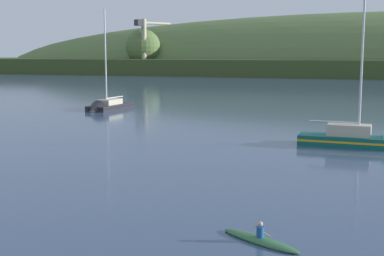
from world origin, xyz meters
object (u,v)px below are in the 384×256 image
(dockside_crane, at_px, (145,47))
(canoe_with_paddler, at_px, (260,240))
(sailboat_near_mooring, at_px, (358,142))
(sailboat_midwater_white, at_px, (106,108))

(dockside_crane, xyz_separation_m, canoe_with_paddler, (65.46, -171.02, -10.32))
(dockside_crane, height_order, canoe_with_paddler, dockside_crane)
(sailboat_near_mooring, height_order, canoe_with_paddler, sailboat_near_mooring)
(dockside_crane, relative_size, sailboat_near_mooring, 1.38)
(dockside_crane, xyz_separation_m, sailboat_midwater_white, (37.80, -123.91, -10.14))
(canoe_with_paddler, bearing_deg, dockside_crane, -36.93)
(sailboat_near_mooring, xyz_separation_m, canoe_with_paddler, (-5.29, -25.12, -0.29))
(sailboat_midwater_white, bearing_deg, canoe_with_paddler, 39.98)
(dockside_crane, relative_size, sailboat_midwater_white, 1.37)
(dockside_crane, bearing_deg, sailboat_near_mooring, -117.70)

